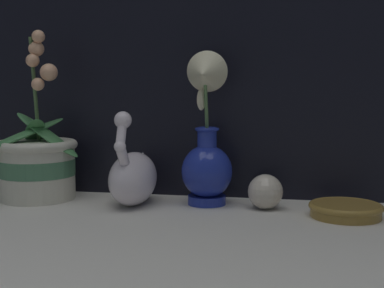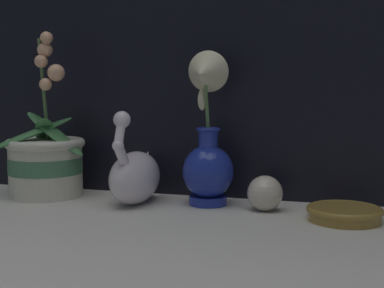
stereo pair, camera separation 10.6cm
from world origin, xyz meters
The scene contains 6 objects.
ground_plane centered at (0.00, 0.00, 0.00)m, with size 2.80×2.80×0.00m, color beige.
orchid_potted_plant centered at (-0.32, 0.12, 0.08)m, with size 0.20×0.21×0.36m.
swan_figurine centered at (-0.10, 0.11, 0.06)m, with size 0.09×0.19×0.20m.
blue_vase centered at (0.05, 0.13, 0.12)m, with size 0.10×0.12×0.31m.
glass_sphere centered at (0.17, 0.12, 0.03)m, with size 0.07×0.07×0.07m.
amber_dish centered at (0.32, 0.08, 0.01)m, with size 0.14×0.14×0.03m.
Camera 1 is at (0.22, -0.93, 0.24)m, focal length 50.00 mm.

